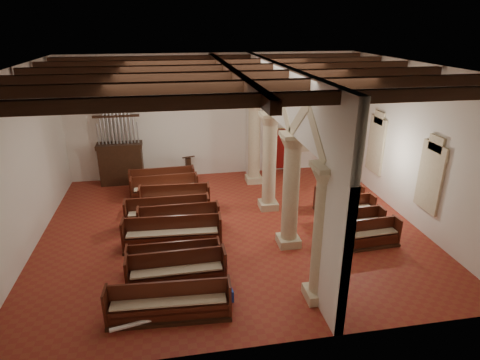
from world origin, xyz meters
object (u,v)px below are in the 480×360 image
at_px(pipe_organ, 121,156).
at_px(processional_banner, 335,168).
at_px(lectern, 189,169).
at_px(aisle_pew_0, 371,237).
at_px(nave_pew_0, 169,308).

height_order(pipe_organ, processional_banner, pipe_organ).
bearing_deg(pipe_organ, lectern, -1.80).
distance_m(lectern, aisle_pew_0, 9.57).
distance_m(processional_banner, aisle_pew_0, 5.91).
xyz_separation_m(pipe_organ, aisle_pew_0, (9.14, -7.58, -1.04)).
height_order(pipe_organ, lectern, pipe_organ).
distance_m(pipe_organ, aisle_pew_0, 11.92).
bearing_deg(processional_banner, aisle_pew_0, -122.68).
bearing_deg(processional_banner, nave_pew_0, -156.79).
bearing_deg(aisle_pew_0, nave_pew_0, -163.81).
distance_m(pipe_organ, lectern, 3.29).
xyz_separation_m(lectern, aisle_pew_0, (5.96, -7.48, -0.21)).
bearing_deg(lectern, nave_pew_0, -110.69).
bearing_deg(nave_pew_0, processional_banner, 49.29).
bearing_deg(aisle_pew_0, processional_banner, 76.58).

